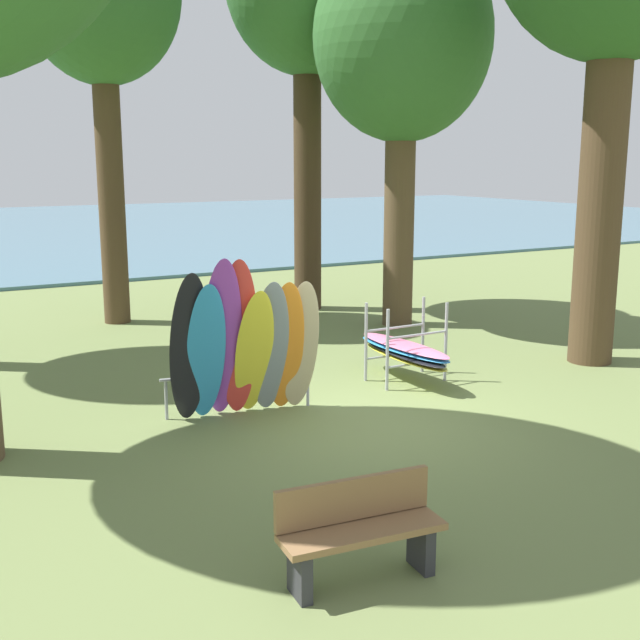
{
  "coord_description": "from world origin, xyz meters",
  "views": [
    {
      "loc": [
        -5.46,
        -8.57,
        3.47
      ],
      "look_at": [
        0.16,
        1.5,
        1.1
      ],
      "focal_mm": 44.69,
      "sensor_mm": 36.0,
      "label": 1
    }
  ],
  "objects_px": {
    "tree_mid_behind": "(403,43)",
    "board_storage_rack": "(404,350)",
    "park_bench": "(359,529)",
    "leaning_board_pile": "(245,347)"
  },
  "relations": [
    {
      "from": "tree_mid_behind",
      "to": "board_storage_rack",
      "type": "bearing_deg",
      "value": -123.17
    },
    {
      "from": "tree_mid_behind",
      "to": "park_bench",
      "type": "distance_m",
      "value": 11.67
    },
    {
      "from": "tree_mid_behind",
      "to": "leaning_board_pile",
      "type": "height_order",
      "value": "tree_mid_behind"
    },
    {
      "from": "leaning_board_pile",
      "to": "tree_mid_behind",
      "type": "bearing_deg",
      "value": 37.74
    },
    {
      "from": "leaning_board_pile",
      "to": "park_bench",
      "type": "xyz_separation_m",
      "value": [
        -0.88,
        -4.31,
        -0.54
      ]
    },
    {
      "from": "leaning_board_pile",
      "to": "board_storage_rack",
      "type": "bearing_deg",
      "value": 9.07
    },
    {
      "from": "park_bench",
      "to": "leaning_board_pile",
      "type": "bearing_deg",
      "value": 78.43
    },
    {
      "from": "tree_mid_behind",
      "to": "board_storage_rack",
      "type": "xyz_separation_m",
      "value": [
        -2.38,
        -3.64,
        -5.18
      ]
    },
    {
      "from": "tree_mid_behind",
      "to": "board_storage_rack",
      "type": "height_order",
      "value": "tree_mid_behind"
    },
    {
      "from": "park_bench",
      "to": "tree_mid_behind",
      "type": "bearing_deg",
      "value": 53.67
    }
  ]
}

